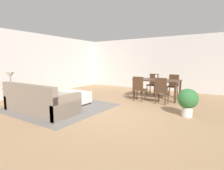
% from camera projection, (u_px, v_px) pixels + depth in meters
% --- Properties ---
extents(ground_plane, '(10.80, 10.80, 0.00)m').
position_uv_depth(ground_plane, '(110.00, 114.00, 4.94)').
color(ground_plane, '#9E7A56').
extents(wall_back, '(9.00, 0.12, 2.70)m').
position_uv_depth(wall_back, '(164.00, 64.00, 8.94)').
color(wall_back, beige).
rests_on(wall_back, ground_plane).
extents(wall_left, '(0.12, 11.00, 2.70)m').
position_uv_depth(wall_left, '(30.00, 64.00, 7.58)').
color(wall_left, beige).
rests_on(wall_left, ground_plane).
extents(area_rug, '(3.00, 2.80, 0.01)m').
position_uv_depth(area_rug, '(60.00, 107.00, 5.67)').
color(area_rug, slate).
rests_on(area_rug, ground_plane).
extents(couch, '(2.28, 0.97, 0.86)m').
position_uv_depth(couch, '(40.00, 102.00, 5.08)').
color(couch, gray).
rests_on(couch, ground_plane).
extents(ottoman_table, '(1.09, 0.59, 0.43)m').
position_uv_depth(ottoman_table, '(75.00, 96.00, 6.15)').
color(ottoman_table, silver).
rests_on(ottoman_table, ground_plane).
extents(side_table, '(0.40, 0.40, 0.60)m').
position_uv_depth(side_table, '(12.00, 92.00, 5.81)').
color(side_table, brown).
rests_on(side_table, ground_plane).
extents(table_lamp, '(0.26, 0.26, 0.53)m').
position_uv_depth(table_lamp, '(10.00, 76.00, 5.74)').
color(table_lamp, brown).
rests_on(table_lamp, side_table).
extents(dining_table, '(1.73, 0.92, 0.76)m').
position_uv_depth(dining_table, '(157.00, 82.00, 6.90)').
color(dining_table, '#422B1C').
rests_on(dining_table, ground_plane).
extents(dining_chair_near_left, '(0.41, 0.41, 0.92)m').
position_uv_depth(dining_chair_near_left, '(139.00, 87.00, 6.44)').
color(dining_chair_near_left, '#422B1C').
rests_on(dining_chair_near_left, ground_plane).
extents(dining_chair_near_right, '(0.41, 0.41, 0.92)m').
position_uv_depth(dining_chair_near_right, '(161.00, 89.00, 5.98)').
color(dining_chair_near_right, '#422B1C').
rests_on(dining_chair_near_right, ground_plane).
extents(dining_chair_far_left, '(0.43, 0.43, 0.92)m').
position_uv_depth(dining_chair_far_left, '(153.00, 83.00, 7.82)').
color(dining_chair_far_left, '#422B1C').
rests_on(dining_chair_far_left, ground_plane).
extents(dining_chair_far_right, '(0.40, 0.40, 0.92)m').
position_uv_depth(dining_chair_far_right, '(173.00, 84.00, 7.35)').
color(dining_chair_far_right, '#422B1C').
rests_on(dining_chair_far_right, ground_plane).
extents(vase_centerpiece, '(0.09, 0.09, 0.19)m').
position_uv_depth(vase_centerpiece, '(156.00, 77.00, 6.90)').
color(vase_centerpiece, silver).
rests_on(vase_centerpiece, dining_table).
extents(book_on_ottoman, '(0.31, 0.27, 0.03)m').
position_uv_depth(book_on_ottoman, '(74.00, 91.00, 6.02)').
color(book_on_ottoman, silver).
rests_on(book_on_ottoman, ottoman_table).
extents(potted_plant, '(0.54, 0.54, 0.76)m').
position_uv_depth(potted_plant, '(188.00, 100.00, 4.64)').
color(potted_plant, beige).
rests_on(potted_plant, ground_plane).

